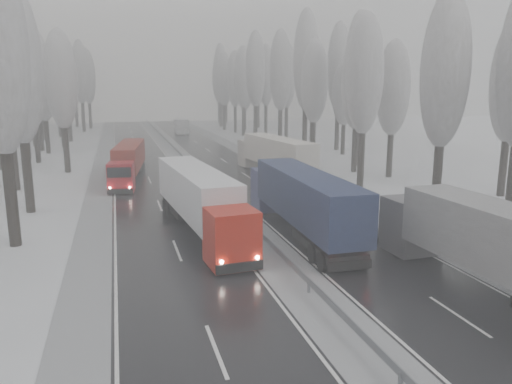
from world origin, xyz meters
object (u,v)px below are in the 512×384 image
box_truck_distant (181,126)px  truck_red_red (129,160)px  truck_cream_box (274,153)px  truck_blue_box (300,198)px  truck_grey_tarp (502,246)px  truck_red_white (200,198)px

box_truck_distant → truck_red_red: bearing=-101.1°
truck_cream_box → truck_blue_box: bearing=-110.0°
box_truck_distant → truck_cream_box: bearing=-84.5°
truck_grey_tarp → truck_red_red: (-15.47, 35.59, -0.32)m
truck_blue_box → truck_red_white: (-6.29, 1.94, -0.06)m
truck_red_white → truck_blue_box: bearing=-22.2°
truck_blue_box → truck_red_red: 25.72m
truck_blue_box → box_truck_distant: truck_blue_box is taller
box_truck_distant → truck_red_red: (-12.14, -52.28, 0.58)m
truck_grey_tarp → box_truck_distant: bearing=89.3°
truck_blue_box → box_truck_distant: bearing=89.5°
truck_grey_tarp → truck_cream_box: truck_grey_tarp is taller
truck_cream_box → truck_grey_tarp: bearing=-96.7°
truck_grey_tarp → truck_red_red: bearing=110.7°
truck_blue_box → truck_red_white: 6.58m
truck_cream_box → truck_red_red: 15.55m
truck_cream_box → truck_red_red: size_ratio=1.14×
truck_grey_tarp → truck_red_white: truck_grey_tarp is taller
box_truck_distant → truck_red_red: size_ratio=0.58×
truck_grey_tarp → truck_cream_box: bearing=87.2°
truck_cream_box → box_truck_distant: 53.92m
truck_grey_tarp → truck_red_red: size_ratio=1.15×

